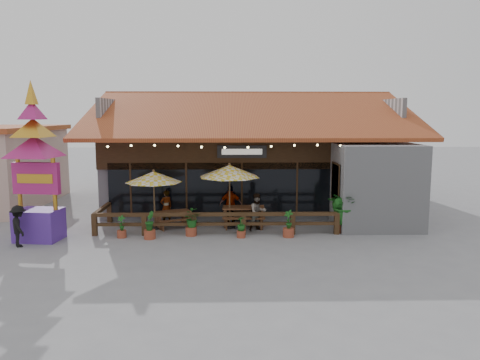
{
  "coord_description": "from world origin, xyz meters",
  "views": [
    {
      "loc": [
        -1.08,
        -18.99,
        4.86
      ],
      "look_at": [
        -0.59,
        1.5,
        1.96
      ],
      "focal_mm": 35.0,
      "sensor_mm": 36.0,
      "label": 1
    }
  ],
  "objects_px": {
    "umbrella_left": "(154,177)",
    "picnic_table_right": "(244,213)",
    "thai_sign_tower": "(35,151)",
    "tropical_plant": "(344,206)",
    "umbrella_right": "(230,171)",
    "picnic_table_left": "(173,216)",
    "pedestrian": "(19,226)"
  },
  "relations": [
    {
      "from": "umbrella_right",
      "to": "tropical_plant",
      "type": "height_order",
      "value": "umbrella_right"
    },
    {
      "from": "umbrella_left",
      "to": "pedestrian",
      "type": "distance_m",
      "value": 5.46
    },
    {
      "from": "picnic_table_left",
      "to": "umbrella_left",
      "type": "bearing_deg",
      "value": -159.04
    },
    {
      "from": "picnic_table_left",
      "to": "pedestrian",
      "type": "height_order",
      "value": "pedestrian"
    },
    {
      "from": "umbrella_left",
      "to": "umbrella_right",
      "type": "height_order",
      "value": "umbrella_right"
    },
    {
      "from": "umbrella_right",
      "to": "picnic_table_left",
      "type": "distance_m",
      "value": 3.15
    },
    {
      "from": "umbrella_right",
      "to": "tropical_plant",
      "type": "distance_m",
      "value": 4.97
    },
    {
      "from": "umbrella_left",
      "to": "picnic_table_left",
      "type": "distance_m",
      "value": 1.93
    },
    {
      "from": "umbrella_left",
      "to": "umbrella_right",
      "type": "relative_size",
      "value": 0.83
    },
    {
      "from": "umbrella_left",
      "to": "tropical_plant",
      "type": "distance_m",
      "value": 8.02
    },
    {
      "from": "umbrella_left",
      "to": "thai_sign_tower",
      "type": "bearing_deg",
      "value": -157.91
    },
    {
      "from": "picnic_table_left",
      "to": "thai_sign_tower",
      "type": "distance_m",
      "value": 6.12
    },
    {
      "from": "umbrella_left",
      "to": "picnic_table_right",
      "type": "xyz_separation_m",
      "value": [
        3.8,
        0.35,
        -1.64
      ]
    },
    {
      "from": "picnic_table_left",
      "to": "pedestrian",
      "type": "distance_m",
      "value": 6.06
    },
    {
      "from": "picnic_table_right",
      "to": "picnic_table_left",
      "type": "bearing_deg",
      "value": -178.79
    },
    {
      "from": "umbrella_right",
      "to": "tropical_plant",
      "type": "relative_size",
      "value": 1.7
    },
    {
      "from": "umbrella_right",
      "to": "pedestrian",
      "type": "relative_size",
      "value": 2.13
    },
    {
      "from": "picnic_table_right",
      "to": "umbrella_right",
      "type": "bearing_deg",
      "value": -159.06
    },
    {
      "from": "thai_sign_tower",
      "to": "pedestrian",
      "type": "bearing_deg",
      "value": -113.06
    },
    {
      "from": "picnic_table_right",
      "to": "thai_sign_tower",
      "type": "height_order",
      "value": "thai_sign_tower"
    },
    {
      "from": "umbrella_left",
      "to": "picnic_table_right",
      "type": "relative_size",
      "value": 1.5
    },
    {
      "from": "umbrella_right",
      "to": "picnic_table_left",
      "type": "relative_size",
      "value": 1.78
    },
    {
      "from": "umbrella_left",
      "to": "umbrella_right",
      "type": "distance_m",
      "value": 3.21
    },
    {
      "from": "picnic_table_left",
      "to": "thai_sign_tower",
      "type": "relative_size",
      "value": 0.28
    },
    {
      "from": "umbrella_left",
      "to": "thai_sign_tower",
      "type": "xyz_separation_m",
      "value": [
        -4.2,
        -1.7,
        1.25
      ]
    },
    {
      "from": "picnic_table_right",
      "to": "tropical_plant",
      "type": "height_order",
      "value": "tropical_plant"
    },
    {
      "from": "thai_sign_tower",
      "to": "tropical_plant",
      "type": "height_order",
      "value": "thai_sign_tower"
    },
    {
      "from": "umbrella_left",
      "to": "thai_sign_tower",
      "type": "distance_m",
      "value": 4.7
    },
    {
      "from": "umbrella_right",
      "to": "thai_sign_tower",
      "type": "bearing_deg",
      "value": -166.16
    },
    {
      "from": "umbrella_left",
      "to": "picnic_table_right",
      "type": "height_order",
      "value": "umbrella_left"
    },
    {
      "from": "picnic_table_left",
      "to": "picnic_table_right",
      "type": "distance_m",
      "value": 3.06
    },
    {
      "from": "tropical_plant",
      "to": "umbrella_left",
      "type": "bearing_deg",
      "value": 174.34
    }
  ]
}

